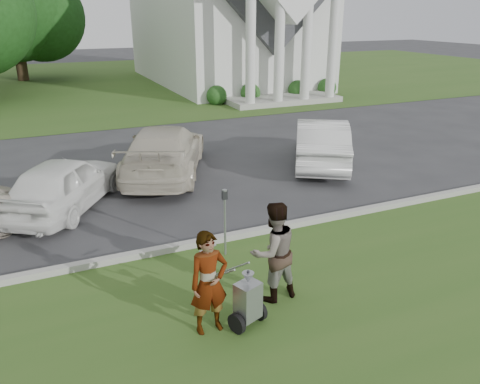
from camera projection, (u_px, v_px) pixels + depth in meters
ground at (241, 251)px, 9.76m from camera, size 120.00×120.00×0.00m
grass_strip at (319, 336)px, 7.20m from camera, size 80.00×7.00×0.01m
church_lawn at (86, 83)px, 32.82m from camera, size 80.00×30.00×0.01m
curb at (231, 237)px, 10.20m from camera, size 80.00×0.18×0.15m
tree_back at (12, 11)px, 32.17m from camera, size 9.61×7.60×8.89m
striping_cart at (247, 301)px, 7.28m from camera, size 0.83×1.21×1.05m
person_left at (209, 284)px, 7.04m from camera, size 0.63×0.43×1.67m
person_right at (273, 252)px, 7.85m from camera, size 0.92×0.75×1.77m
parking_meter_near at (225, 215)px, 9.28m from camera, size 0.10×0.09×1.43m
car_b at (64, 183)px, 11.63m from camera, size 3.48×4.21×1.35m
car_c at (164, 150)px, 14.11m from camera, size 3.99×5.59×1.50m
car_d at (321, 142)px, 15.06m from camera, size 3.66×4.70×1.49m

